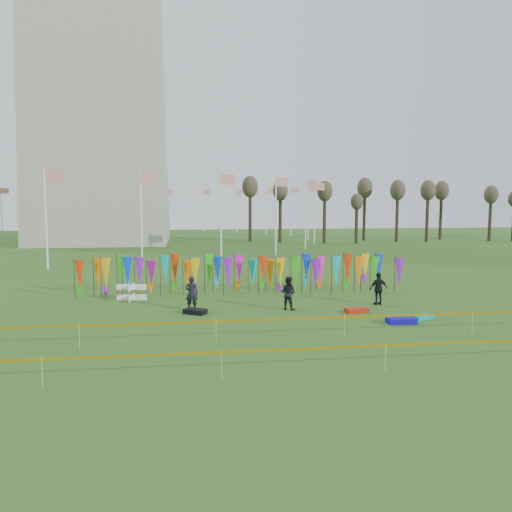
{
  "coord_description": "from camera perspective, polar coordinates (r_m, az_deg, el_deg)",
  "views": [
    {
      "loc": [
        -3.04,
        -21.05,
        5.14
      ],
      "look_at": [
        0.71,
        6.0,
        2.28
      ],
      "focal_mm": 35.0,
      "sensor_mm": 36.0,
      "label": 1
    }
  ],
  "objects": [
    {
      "name": "kite_bag_blue",
      "position": [
        22.59,
        16.24,
        -7.09
      ],
      "size": [
        1.23,
        0.67,
        0.25
      ],
      "primitive_type": "cube",
      "rotation": [
        0.0,
        0.0,
        -0.04
      ],
      "color": "#110AB0",
      "rests_on": "ground"
    },
    {
      "name": "person_left",
      "position": [
        24.34,
        -7.37,
        -4.26
      ],
      "size": [
        0.67,
        0.53,
        1.67
      ],
      "primitive_type": "imported",
      "rotation": [
        0.0,
        0.0,
        3.0
      ],
      "color": "black",
      "rests_on": "ground"
    },
    {
      "name": "caution_tape_far",
      "position": [
        15.12,
        3.25,
        -10.8
      ],
      "size": [
        26.0,
        0.02,
        0.9
      ],
      "color": "#FFC705",
      "rests_on": "ground"
    },
    {
      "name": "box_kite",
      "position": [
        27.45,
        -14.02,
        -4.04
      ],
      "size": [
        0.81,
        0.81,
        0.9
      ],
      "rotation": [
        0.0,
        0.0,
        -0.1
      ],
      "color": "red",
      "rests_on": "ground"
    },
    {
      "name": "kite_bag_red",
      "position": [
        24.31,
        11.43,
        -6.11
      ],
      "size": [
        1.17,
        0.66,
        0.2
      ],
      "primitive_type": "cube",
      "rotation": [
        0.0,
        0.0,
        0.15
      ],
      "color": "#B9230C",
      "rests_on": "ground"
    },
    {
      "name": "person_right",
      "position": [
        26.25,
        13.84,
        -3.65
      ],
      "size": [
        1.04,
        0.68,
        1.66
      ],
      "primitive_type": "imported",
      "rotation": [
        0.0,
        0.0,
        3.28
      ],
      "color": "black",
      "rests_on": "ground"
    },
    {
      "name": "ground",
      "position": [
        21.89,
        0.31,
        -7.61
      ],
      "size": [
        160.0,
        160.0,
        0.0
      ],
      "primitive_type": "plane",
      "color": "#325818",
      "rests_on": "ground"
    },
    {
      "name": "banner_row",
      "position": [
        28.67,
        -1.18,
        -1.78
      ],
      "size": [
        18.64,
        0.64,
        2.15
      ],
      "color": "black",
      "rests_on": "ground"
    },
    {
      "name": "caution_tape_near",
      "position": [
        18.81,
        0.95,
        -7.44
      ],
      "size": [
        26.0,
        0.02,
        0.9
      ],
      "color": "#FFC705",
      "rests_on": "ground"
    },
    {
      "name": "kite_bag_black",
      "position": [
        23.7,
        -6.97,
        -6.31
      ],
      "size": [
        1.18,
        1.03,
        0.24
      ],
      "primitive_type": "cube",
      "rotation": [
        0.0,
        0.0,
        -0.55
      ],
      "color": "black",
      "rests_on": "ground"
    },
    {
      "name": "person_mid",
      "position": [
        24.41,
        3.68,
        -4.25
      ],
      "size": [
        0.93,
        0.84,
        1.63
      ],
      "primitive_type": "imported",
      "rotation": [
        0.0,
        0.0,
        2.55
      ],
      "color": "black",
      "rests_on": "ground"
    },
    {
      "name": "tree_line",
      "position": [
        73.9,
        20.54,
        6.4
      ],
      "size": [
        53.92,
        1.92,
        7.84
      ],
      "color": "#382C1C",
      "rests_on": "ground"
    },
    {
      "name": "flagpole_ring",
      "position": [
        69.93,
        -16.98,
        4.79
      ],
      "size": [
        57.4,
        56.16,
        8.0
      ],
      "color": "white",
      "rests_on": "ground"
    },
    {
      "name": "kite_bag_teal",
      "position": [
        23.67,
        18.48,
        -6.64
      ],
      "size": [
        1.13,
        0.83,
        0.19
      ],
      "primitive_type": "cube",
      "rotation": [
        0.0,
        0.0,
        0.38
      ],
      "color": "#0BA0A6",
      "rests_on": "ground"
    }
  ]
}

